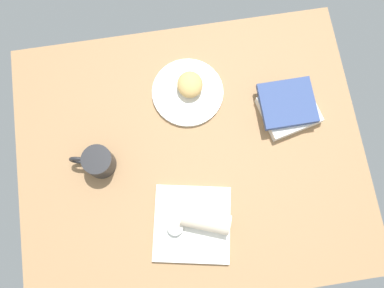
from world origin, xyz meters
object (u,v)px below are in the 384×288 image
(book_stack, at_px, (288,108))
(coffee_mug, at_px, (98,162))
(breakfast_wrap, at_px, (206,220))
(scone_pastry, at_px, (190,84))
(square_plate, at_px, (192,224))
(sauce_cup, at_px, (175,228))
(round_plate, at_px, (188,92))

(book_stack, relative_size, coffee_mug, 1.46)
(breakfast_wrap, height_order, book_stack, breakfast_wrap)
(scone_pastry, relative_size, square_plate, 0.39)
(sauce_cup, height_order, breakfast_wrap, breakfast_wrap)
(scone_pastry, bearing_deg, sauce_cup, -104.23)
(sauce_cup, bearing_deg, book_stack, 37.68)
(sauce_cup, distance_m, breakfast_wrap, 0.09)
(scone_pastry, height_order, coffee_mug, coffee_mug)
(round_plate, height_order, sauce_cup, sauce_cup)
(square_plate, distance_m, sauce_cup, 0.06)
(scone_pastry, distance_m, breakfast_wrap, 0.43)
(sauce_cup, distance_m, book_stack, 0.52)
(round_plate, height_order, coffee_mug, coffee_mug)
(round_plate, xyz_separation_m, sauce_cup, (-0.10, -0.43, 0.02))
(scone_pastry, height_order, sauce_cup, scone_pastry)
(round_plate, xyz_separation_m, coffee_mug, (-0.31, -0.19, 0.04))
(square_plate, height_order, book_stack, book_stack)
(scone_pastry, bearing_deg, breakfast_wrap, -92.46)
(square_plate, relative_size, coffee_mug, 1.68)
(book_stack, height_order, coffee_mug, coffee_mug)
(book_stack, bearing_deg, scone_pastry, 157.99)
(round_plate, height_order, square_plate, square_plate)
(round_plate, relative_size, scone_pastry, 2.61)
(round_plate, relative_size, square_plate, 1.02)
(round_plate, distance_m, book_stack, 0.33)
(book_stack, bearing_deg, round_plate, 160.79)
(scone_pastry, distance_m, coffee_mug, 0.38)
(round_plate, bearing_deg, sauce_cup, -103.36)
(sauce_cup, height_order, book_stack, book_stack)
(square_plate, bearing_deg, book_stack, 41.10)
(scone_pastry, xyz_separation_m, coffee_mug, (-0.32, -0.21, 0.00))
(square_plate, bearing_deg, round_plate, 83.30)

